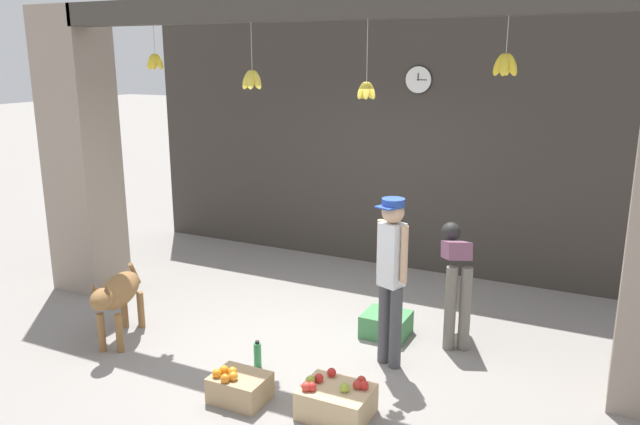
{
  "coord_description": "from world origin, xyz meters",
  "views": [
    {
      "loc": [
        2.66,
        -4.99,
        2.78
      ],
      "look_at": [
        0.0,
        0.4,
        1.26
      ],
      "focal_mm": 35.0,
      "sensor_mm": 36.0,
      "label": 1
    }
  ],
  "objects_px": {
    "shopkeeper": "(391,270)",
    "wall_clock": "(418,80)",
    "fruit_crate_oranges": "(239,387)",
    "fruit_crate_apples": "(336,400)",
    "worker_stooping": "(456,270)",
    "water_bottle": "(258,355)",
    "produce_box_green": "(386,324)",
    "dog": "(118,294)"
  },
  "relations": [
    {
      "from": "dog",
      "to": "wall_clock",
      "type": "relative_size",
      "value": 2.99
    },
    {
      "from": "fruit_crate_oranges",
      "to": "produce_box_green",
      "type": "xyz_separation_m",
      "value": [
        0.65,
        1.71,
        -0.0
      ]
    },
    {
      "from": "fruit_crate_oranges",
      "to": "wall_clock",
      "type": "height_order",
      "value": "wall_clock"
    },
    {
      "from": "worker_stooping",
      "to": "fruit_crate_oranges",
      "type": "bearing_deg",
      "value": -146.11
    },
    {
      "from": "shopkeeper",
      "to": "water_bottle",
      "type": "bearing_deg",
      "value": 50.48
    },
    {
      "from": "shopkeeper",
      "to": "fruit_crate_oranges",
      "type": "relative_size",
      "value": 3.49
    },
    {
      "from": "fruit_crate_apples",
      "to": "water_bottle",
      "type": "relative_size",
      "value": 2.13
    },
    {
      "from": "fruit_crate_oranges",
      "to": "fruit_crate_apples",
      "type": "height_order",
      "value": "fruit_crate_apples"
    },
    {
      "from": "dog",
      "to": "fruit_crate_apples",
      "type": "height_order",
      "value": "dog"
    },
    {
      "from": "worker_stooping",
      "to": "fruit_crate_oranges",
      "type": "relative_size",
      "value": 2.42
    },
    {
      "from": "dog",
      "to": "water_bottle",
      "type": "relative_size",
      "value": 4.02
    },
    {
      "from": "shopkeeper",
      "to": "wall_clock",
      "type": "relative_size",
      "value": 4.56
    },
    {
      "from": "worker_stooping",
      "to": "water_bottle",
      "type": "distance_m",
      "value": 2.09
    },
    {
      "from": "dog",
      "to": "produce_box_green",
      "type": "height_order",
      "value": "dog"
    },
    {
      "from": "wall_clock",
      "to": "worker_stooping",
      "type": "bearing_deg",
      "value": -60.7
    },
    {
      "from": "worker_stooping",
      "to": "water_bottle",
      "type": "xyz_separation_m",
      "value": [
        -1.45,
        -1.38,
        -0.61
      ]
    },
    {
      "from": "worker_stooping",
      "to": "wall_clock",
      "type": "relative_size",
      "value": 3.17
    },
    {
      "from": "fruit_crate_oranges",
      "to": "wall_clock",
      "type": "bearing_deg",
      "value": 86.21
    },
    {
      "from": "fruit_crate_apples",
      "to": "produce_box_green",
      "type": "relative_size",
      "value": 1.21
    },
    {
      "from": "fruit_crate_apples",
      "to": "wall_clock",
      "type": "xyz_separation_m",
      "value": [
        -0.56,
        3.61,
        2.35
      ]
    },
    {
      "from": "wall_clock",
      "to": "dog",
      "type": "bearing_deg",
      "value": -119.8
    },
    {
      "from": "fruit_crate_oranges",
      "to": "water_bottle",
      "type": "relative_size",
      "value": 1.76
    },
    {
      "from": "water_bottle",
      "to": "dog",
      "type": "bearing_deg",
      "value": -174.38
    },
    {
      "from": "water_bottle",
      "to": "wall_clock",
      "type": "xyz_separation_m",
      "value": [
        0.42,
        3.21,
        2.36
      ]
    },
    {
      "from": "shopkeeper",
      "to": "fruit_crate_apples",
      "type": "bearing_deg",
      "value": 106.85
    },
    {
      "from": "water_bottle",
      "to": "wall_clock",
      "type": "bearing_deg",
      "value": 82.63
    },
    {
      "from": "shopkeeper",
      "to": "worker_stooping",
      "type": "xyz_separation_m",
      "value": [
        0.39,
        0.8,
        -0.19
      ]
    },
    {
      "from": "shopkeeper",
      "to": "worker_stooping",
      "type": "distance_m",
      "value": 0.9
    },
    {
      "from": "shopkeeper",
      "to": "produce_box_green",
      "type": "distance_m",
      "value": 1.01
    },
    {
      "from": "shopkeeper",
      "to": "worker_stooping",
      "type": "height_order",
      "value": "shopkeeper"
    },
    {
      "from": "fruit_crate_oranges",
      "to": "dog",
      "type": "bearing_deg",
      "value": 166.4
    },
    {
      "from": "worker_stooping",
      "to": "fruit_crate_apples",
      "type": "bearing_deg",
      "value": -127.38
    },
    {
      "from": "worker_stooping",
      "to": "shopkeeper",
      "type": "bearing_deg",
      "value": -138.42
    },
    {
      "from": "dog",
      "to": "produce_box_green",
      "type": "distance_m",
      "value": 2.7
    },
    {
      "from": "fruit_crate_oranges",
      "to": "fruit_crate_apples",
      "type": "relative_size",
      "value": 0.82
    },
    {
      "from": "wall_clock",
      "to": "water_bottle",
      "type": "bearing_deg",
      "value": -97.37
    },
    {
      "from": "dog",
      "to": "shopkeeper",
      "type": "distance_m",
      "value": 2.7
    },
    {
      "from": "wall_clock",
      "to": "produce_box_green",
      "type": "bearing_deg",
      "value": -78.89
    },
    {
      "from": "worker_stooping",
      "to": "produce_box_green",
      "type": "relative_size",
      "value": 2.42
    },
    {
      "from": "produce_box_green",
      "to": "water_bottle",
      "type": "distance_m",
      "value": 1.41
    },
    {
      "from": "fruit_crate_apples",
      "to": "wall_clock",
      "type": "bearing_deg",
      "value": 98.82
    },
    {
      "from": "worker_stooping",
      "to": "dog",
      "type": "bearing_deg",
      "value": -175.27
    }
  ]
}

